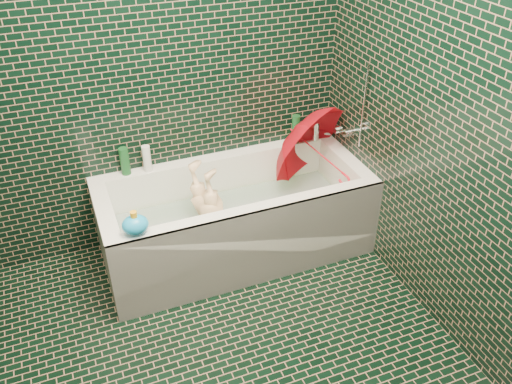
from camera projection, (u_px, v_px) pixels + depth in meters
name	position (u px, v px, depth m)	size (l,w,h in m)	color
wall_back	(136.00, 61.00, 3.12)	(2.80, 2.80, 0.00)	black
wall_right	(484.00, 125.00, 2.45)	(2.80, 2.80, 0.00)	black
bathtub	(236.00, 225.00, 3.54)	(1.70, 0.75, 0.55)	white
bath_mat	(235.00, 230.00, 3.58)	(1.35, 0.47, 0.01)	#45CE29
water	(235.00, 213.00, 3.50)	(1.48, 0.53, 0.00)	silver
faucet	(352.00, 127.00, 3.48)	(0.18, 0.19, 0.55)	silver
child	(213.00, 219.00, 3.43)	(0.29, 0.19, 0.80)	beige
umbrella	(321.00, 155.00, 3.55)	(0.61, 0.61, 0.54)	red
soap_bottle_a	(326.00, 138.00, 3.83)	(0.09, 0.09, 0.24)	white
soap_bottle_b	(323.00, 136.00, 3.85)	(0.09, 0.09, 0.19)	#461D70
soap_bottle_c	(303.00, 139.00, 3.82)	(0.13, 0.13, 0.17)	#154C21
bottle_right_tall	(296.00, 129.00, 3.72)	(0.06, 0.06, 0.20)	#154C21
bottle_right_pump	(316.00, 128.00, 3.76)	(0.05, 0.05, 0.18)	silver
bottle_left_tall	(125.00, 161.00, 3.38)	(0.06, 0.06, 0.18)	#154C21
bottle_left_short	(147.00, 159.00, 3.41)	(0.05, 0.05, 0.18)	white
rubber_duck	(295.00, 136.00, 3.77)	(0.11, 0.08, 0.08)	#FFAD1A
bath_toy	(135.00, 225.00, 2.88)	(0.16, 0.14, 0.14)	#1998E8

